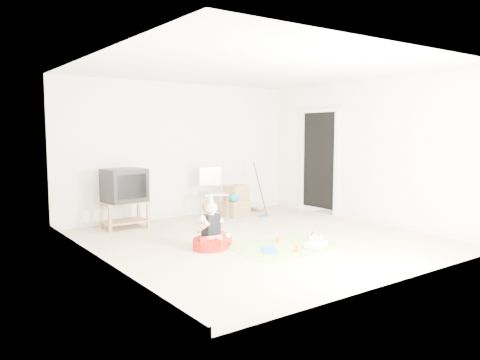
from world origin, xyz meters
TOP-DOWN VIEW (x-y plane):
  - ground at (0.00, 0.00)m, footprint 5.00×5.00m
  - doorway_recess at (2.48, 1.20)m, footprint 0.02×0.90m
  - tv_stand at (-1.37, 2.04)m, footprint 0.74×0.46m
  - crt_tv at (-1.37, 2.04)m, footprint 0.72×0.62m
  - folding_chair at (0.30, 1.81)m, footprint 0.56×0.55m
  - cardboard_boxes at (0.84, 1.85)m, footprint 0.55×0.47m
  - floor_mop at (1.26, 1.50)m, footprint 0.27×0.35m
  - book_pile at (1.55, 2.07)m, footprint 0.27×0.32m
  - seated_woman at (-0.93, -0.04)m, footprint 0.69×0.69m
  - party_mat at (-0.01, -0.60)m, footprint 1.52×1.10m
  - birthday_cake at (0.32, -0.89)m, footprint 0.39×0.36m
  - blue_plate_near at (-0.29, -0.54)m, footprint 0.25×0.25m
  - blue_plate_far at (-0.39, -0.71)m, footprint 0.28×0.28m
  - orange_cup_near at (0.09, -0.33)m, footprint 0.10×0.10m
  - orange_cup_far at (-0.05, -0.91)m, footprint 0.09×0.09m
  - blue_party_hat at (0.55, -0.58)m, footprint 0.14×0.14m

SIDE VIEW (x-z plane):
  - ground at x=0.00m, z-range 0.00..0.00m
  - party_mat at x=-0.01m, z-range 0.00..0.01m
  - blue_plate_near at x=-0.29m, z-range 0.01..0.02m
  - blue_plate_far at x=-0.39m, z-range 0.01..0.02m
  - birthday_cake at x=0.32m, z-range -0.03..0.12m
  - book_pile at x=1.55m, z-range 0.00..0.09m
  - orange_cup_far at x=-0.05m, z-range 0.01..0.09m
  - orange_cup_near at x=0.09m, z-range 0.01..0.10m
  - blue_party_hat at x=0.55m, z-range 0.01..0.18m
  - seated_woman at x=-0.93m, z-range -0.23..0.59m
  - floor_mop at x=1.26m, z-range -0.26..0.78m
  - tv_stand at x=-1.37m, z-range 0.04..0.50m
  - cardboard_boxes at x=0.84m, z-range -0.01..0.60m
  - folding_chair at x=0.30m, z-range -0.01..1.01m
  - crt_tv at x=-1.37m, z-range 0.46..1.03m
  - doorway_recess at x=2.48m, z-range 0.00..2.05m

